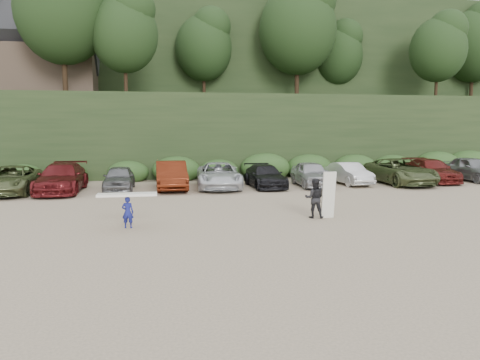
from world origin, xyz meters
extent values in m
plane|color=tan|center=(0.00, 0.00, 0.00)|extent=(120.00, 120.00, 0.00)
cube|color=black|center=(0.00, 22.00, 3.00)|extent=(80.00, 14.00, 6.00)
cube|color=black|center=(0.00, 40.00, 8.00)|extent=(90.00, 30.00, 16.00)
ellipsoid|color=black|center=(0.00, 22.00, 11.00)|extent=(66.00, 12.00, 10.00)
cube|color=#2B491E|center=(-0.55, 14.50, 0.60)|extent=(46.20, 2.00, 1.20)
cube|color=brown|center=(-12.00, 24.00, 8.00)|extent=(8.00, 6.00, 4.00)
imported|color=#545E36|center=(-11.28, 9.83, 0.76)|extent=(2.60, 5.52, 1.53)
imported|color=maroon|center=(-8.63, 9.85, 0.81)|extent=(2.46, 5.68, 1.63)
imported|color=slate|center=(-5.52, 10.20, 0.71)|extent=(1.75, 4.18, 1.41)
imported|color=#5C1E0D|center=(-2.53, 10.01, 0.82)|extent=(1.74, 4.99, 1.64)
imported|color=silver|center=(0.29, 9.93, 0.76)|extent=(2.97, 5.69, 1.53)
imported|color=black|center=(3.10, 9.79, 0.68)|extent=(2.00, 4.71, 1.36)
imported|color=#A5A5A9|center=(6.00, 9.69, 0.77)|extent=(2.09, 4.62, 1.54)
imported|color=silver|center=(8.70, 10.17, 0.69)|extent=(1.78, 4.29, 1.38)
imported|color=#4E5A34|center=(11.96, 9.67, 0.81)|extent=(2.86, 5.92, 1.62)
imported|color=#5C1815|center=(14.62, 10.37, 0.75)|extent=(2.45, 5.31, 1.50)
imported|color=gray|center=(17.71, 10.32, 0.82)|extent=(1.95, 4.84, 1.65)
imported|color=navy|center=(-4.57, -0.23, 0.59)|extent=(0.47, 0.35, 1.18)
cube|color=white|center=(-4.57, -0.23, 1.25)|extent=(2.16, 0.65, 0.09)
imported|color=black|center=(2.82, 0.29, 0.81)|extent=(0.94, 0.83, 1.62)
cube|color=beige|center=(3.35, 0.11, 0.96)|extent=(0.54, 0.29, 1.91)
camera|label=1|loc=(-3.70, -17.61, 3.79)|focal=35.00mm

